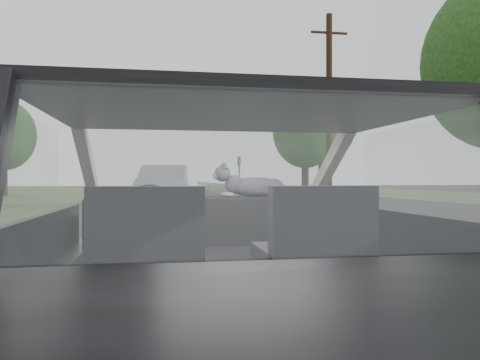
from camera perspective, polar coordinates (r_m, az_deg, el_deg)
name	(u,v)px	position (r m, az deg, el deg)	size (l,w,h in m)	color
subject_car	(225,254)	(2.51, -1.81, -8.97)	(1.80, 4.00, 1.45)	black
dashboard	(212,220)	(3.11, -3.42, -4.87)	(1.58, 0.45, 0.30)	black
driver_seat	(147,232)	(2.18, -11.28, -6.26)	(0.50, 0.72, 0.42)	black
passenger_seat	(315,229)	(2.30, 9.18, -5.91)	(0.50, 0.72, 0.42)	black
steering_wheel	(150,213)	(2.79, -10.95, -4.01)	(0.36, 0.36, 0.04)	black
cat	(256,186)	(3.17, 1.94, -0.68)	(0.52, 0.16, 0.23)	gray
guardrail	(328,198)	(13.30, 10.66, -2.16)	(0.05, 90.00, 0.32)	gray
other_car	(164,185)	(19.27, -9.26, -0.65)	(2.02, 5.12, 1.69)	#ABAEBA
highway_sign	(239,176)	(29.87, -0.09, 0.46)	(0.10, 1.01, 2.52)	#0B581E
utility_pole	(329,108)	(22.91, 10.81, 8.61)	(0.29, 0.29, 8.96)	black
tree_2	(305,146)	(32.37, 7.94, 4.18)	(4.46, 4.46, 6.76)	black
tree_3	(321,139)	(41.41, 9.90, 5.00)	(6.07, 6.07, 9.19)	black
tree_6	(3,149)	(33.81, -26.88, 3.40)	(4.00, 4.00, 6.06)	black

